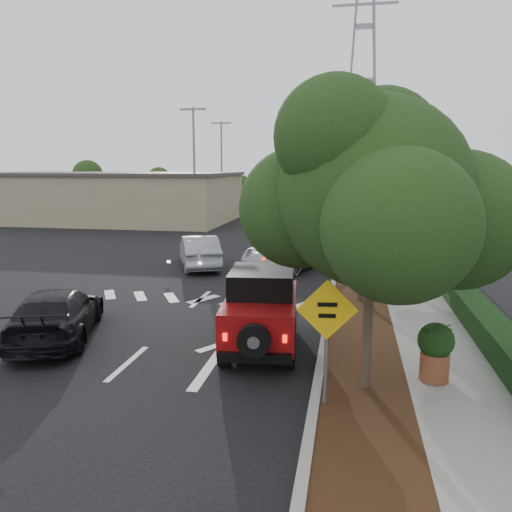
% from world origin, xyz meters
% --- Properties ---
extents(ground, '(120.00, 120.00, 0.00)m').
position_xyz_m(ground, '(0.00, 0.00, 0.00)').
color(ground, black).
rests_on(ground, ground).
extents(curb, '(0.20, 70.00, 0.15)m').
position_xyz_m(curb, '(4.60, 12.00, 0.07)').
color(curb, '#9E9B93').
rests_on(curb, ground).
extents(planting_strip, '(1.80, 70.00, 0.12)m').
position_xyz_m(planting_strip, '(5.60, 12.00, 0.06)').
color(planting_strip, black).
rests_on(planting_strip, ground).
extents(sidewalk, '(2.00, 70.00, 0.12)m').
position_xyz_m(sidewalk, '(7.50, 12.00, 0.06)').
color(sidewalk, gray).
rests_on(sidewalk, ground).
extents(hedge, '(0.80, 70.00, 0.80)m').
position_xyz_m(hedge, '(8.90, 12.00, 0.40)').
color(hedge, black).
rests_on(hedge, ground).
extents(commercial_building, '(22.00, 12.00, 4.00)m').
position_xyz_m(commercial_building, '(-16.00, 30.00, 2.00)').
color(commercial_building, gray).
rests_on(commercial_building, ground).
extents(transmission_tower, '(7.00, 4.00, 28.00)m').
position_xyz_m(transmission_tower, '(6.00, 48.00, 0.00)').
color(transmission_tower, slate).
rests_on(transmission_tower, ground).
extents(street_tree_near, '(3.80, 3.80, 5.92)m').
position_xyz_m(street_tree_near, '(5.60, -0.50, 0.00)').
color(street_tree_near, black).
rests_on(street_tree_near, ground).
extents(street_tree_mid, '(3.20, 3.20, 5.32)m').
position_xyz_m(street_tree_mid, '(5.60, 6.50, 0.00)').
color(street_tree_mid, black).
rests_on(street_tree_mid, ground).
extents(street_tree_far, '(3.40, 3.40, 5.62)m').
position_xyz_m(street_tree_far, '(5.60, 13.00, 0.00)').
color(street_tree_far, black).
rests_on(street_tree_far, ground).
extents(light_pole_a, '(2.00, 0.22, 9.00)m').
position_xyz_m(light_pole_a, '(-6.50, 26.00, 0.00)').
color(light_pole_a, slate).
rests_on(light_pole_a, ground).
extents(light_pole_b, '(2.00, 0.22, 9.00)m').
position_xyz_m(light_pole_b, '(-7.50, 38.00, 0.00)').
color(light_pole_b, slate).
rests_on(light_pole_b, ground).
extents(red_jeep, '(2.11, 4.11, 2.04)m').
position_xyz_m(red_jeep, '(2.98, 1.78, 1.04)').
color(red_jeep, black).
rests_on(red_jeep, ground).
extents(silver_suv_ahead, '(4.54, 6.22, 1.57)m').
position_xyz_m(silver_suv_ahead, '(2.43, 12.37, 0.79)').
color(silver_suv_ahead, '#A7AAAF').
rests_on(silver_suv_ahead, ground).
extents(black_suv_oncoming, '(3.38, 5.13, 1.38)m').
position_xyz_m(black_suv_oncoming, '(-2.68, 1.35, 0.69)').
color(black_suv_oncoming, black).
rests_on(black_suv_oncoming, ground).
extents(silver_sedan_oncoming, '(3.24, 4.82, 1.50)m').
position_xyz_m(silver_sedan_oncoming, '(-1.74, 11.58, 0.75)').
color(silver_sedan_oncoming, '#97999E').
rests_on(silver_sedan_oncoming, ground).
extents(parked_suv, '(4.60, 2.39, 1.50)m').
position_xyz_m(parked_suv, '(-8.01, 25.56, 0.75)').
color(parked_suv, '#A9ABB0').
rests_on(parked_suv, ground).
extents(speed_hump_sign, '(1.16, 0.16, 2.48)m').
position_xyz_m(speed_hump_sign, '(4.80, -1.47, 1.72)').
color(speed_hump_sign, slate).
rests_on(speed_hump_sign, ground).
extents(terracotta_planter, '(0.77, 0.77, 1.34)m').
position_xyz_m(terracotta_planter, '(7.06, 0.09, 0.91)').
color(terracotta_planter, brown).
rests_on(terracotta_planter, ground).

